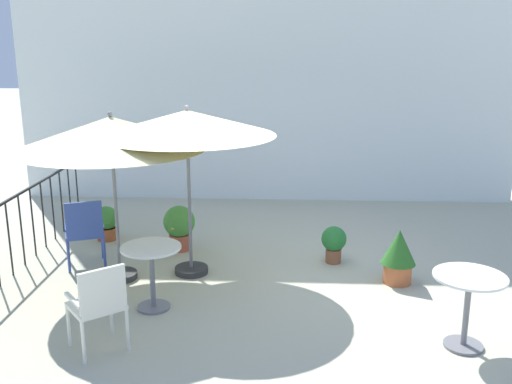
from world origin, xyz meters
name	(u,v)px	position (x,y,z in m)	size (l,w,h in m)	color
ground_plane	(255,275)	(0.00, 0.00, 0.00)	(60.00, 60.00, 0.00)	#B8B598
villa_facade	(266,56)	(0.00, 3.89, 2.72)	(9.36, 0.30, 5.44)	white
terrace_railing	(14,222)	(-3.18, 0.00, 0.68)	(0.03, 5.03, 1.01)	black
patio_umbrella_0	(187,124)	(-0.85, 0.02, 1.98)	(2.24, 2.24, 2.22)	#2D2D2D
patio_umbrella_1	(111,134)	(-1.75, -0.21, 1.89)	(2.35, 2.35, 2.16)	#2D2D2D
cafe_table_0	(152,266)	(-1.12, -1.04, 0.52)	(0.68, 0.68, 0.75)	silver
cafe_table_1	(468,298)	(2.19, -1.74, 0.54)	(0.71, 0.71, 0.77)	white
patio_chair_0	(85,229)	(-2.30, 0.14, 0.55)	(0.62, 0.58, 0.95)	#344C9D
patio_chair_1	(99,302)	(-1.42, -2.01, 0.54)	(0.66, 0.65, 0.92)	silver
potted_plant_0	(179,225)	(-1.16, 0.89, 0.38)	(0.46, 0.46, 0.67)	#B35337
potted_plant_1	(334,242)	(1.06, 0.49, 0.30)	(0.35, 0.35, 0.52)	brown
potted_plant_2	(106,222)	(-2.37, 1.27, 0.28)	(0.37, 0.37, 0.53)	#B1542A
potted_plant_3	(399,254)	(1.82, -0.16, 0.38)	(0.44, 0.44, 0.71)	#B75E35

